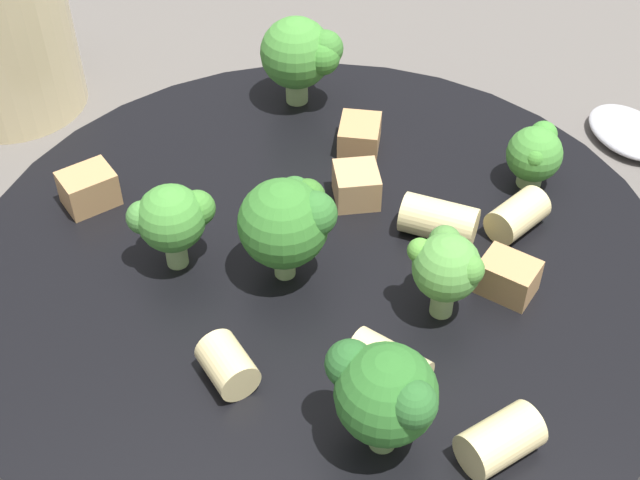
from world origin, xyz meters
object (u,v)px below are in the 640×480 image
object	(u,v)px
pasta_bowl	(320,284)
broccoli_floret_1	(289,220)
chicken_chunk_3	(509,271)
broccoli_floret_5	(447,266)
rigatoni_0	(517,215)
chicken_chunk_1	(89,189)
rigatoni_2	(390,362)
rigatoni_3	(228,365)
broccoli_floret_0	(385,393)
chicken_chunk_0	(349,133)
broccoli_floret_3	(302,54)
rigatoni_1	(500,440)
rigatoni_4	(439,220)
chicken_chunk_2	(356,185)
broccoli_floret_4	(535,154)
broccoli_floret_2	(171,218)

from	to	relation	value
pasta_bowl	broccoli_floret_1	size ratio (longest dim) A/B	6.52
pasta_bowl	chicken_chunk_3	xyz separation A→B (m)	(0.00, -0.07, 0.02)
broccoli_floret_5	rigatoni_0	xyz separation A→B (m)	(0.05, -0.02, -0.02)
pasta_bowl	chicken_chunk_1	distance (m)	0.10
rigatoni_2	chicken_chunk_1	size ratio (longest dim) A/B	1.29
rigatoni_3	rigatoni_2	bearing A→B (deg)	-74.34
broccoli_floret_0	chicken_chunk_0	world-z (taller)	broccoli_floret_0
chicken_chunk_3	pasta_bowl	bearing A→B (deg)	92.60
rigatoni_2	chicken_chunk_3	bearing A→B (deg)	-33.83
pasta_bowl	broccoli_floret_5	size ratio (longest dim) A/B	7.90
broccoli_floret_3	rigatoni_1	world-z (taller)	broccoli_floret_3
rigatoni_1	chicken_chunk_1	xyz separation A→B (m)	(0.08, 0.18, -0.00)
rigatoni_4	chicken_chunk_2	world-z (taller)	rigatoni_4
broccoli_floret_3	rigatoni_2	world-z (taller)	broccoli_floret_3
broccoli_floret_0	rigatoni_0	size ratio (longest dim) A/B	1.71
broccoli_floret_4	rigatoni_4	world-z (taller)	broccoli_floret_4
pasta_bowl	rigatoni_1	size ratio (longest dim) A/B	10.99
broccoli_floret_1	chicken_chunk_0	distance (m)	0.09
broccoli_floret_2	chicken_chunk_3	size ratio (longest dim) A/B	1.78
broccoli_floret_0	rigatoni_3	bearing A→B (deg)	77.03
broccoli_floret_2	rigatoni_1	world-z (taller)	broccoli_floret_2
broccoli_floret_1	rigatoni_0	xyz separation A→B (m)	(0.05, -0.08, -0.02)
broccoli_floret_0	broccoli_floret_2	world-z (taller)	broccoli_floret_0
chicken_chunk_0	broccoli_floret_2	bearing A→B (deg)	151.20
rigatoni_0	rigatoni_2	bearing A→B (deg)	156.95
pasta_bowl	broccoli_floret_0	size ratio (longest dim) A/B	6.66
rigatoni_4	pasta_bowl	bearing A→B (deg)	119.65
broccoli_floret_0	rigatoni_1	size ratio (longest dim) A/B	1.65
chicken_chunk_1	chicken_chunk_0	bearing A→B (deg)	-56.03
rigatoni_3	chicken_chunk_3	distance (m)	0.11
rigatoni_2	chicken_chunk_2	size ratio (longest dim) A/B	1.44
pasta_bowl	broccoli_floret_2	size ratio (longest dim) A/B	7.69
rigatoni_0	broccoli_floret_2	bearing A→B (deg)	111.61
rigatoni_4	broccoli_floret_4	bearing A→B (deg)	-38.71
chicken_chunk_3	broccoli_floret_4	bearing A→B (deg)	-3.70
broccoli_floret_1	chicken_chunk_2	distance (m)	0.05
chicken_chunk_0	chicken_chunk_1	xyz separation A→B (m)	(-0.07, 0.10, 0.00)
rigatoni_3	broccoli_floret_1	bearing A→B (deg)	-7.41
rigatoni_2	rigatoni_4	distance (m)	0.08
broccoli_floret_3	broccoli_floret_1	bearing A→B (deg)	-167.62
rigatoni_3	chicken_chunk_1	xyz separation A→B (m)	(0.07, 0.09, 0.00)
broccoli_floret_3	chicken_chunk_1	xyz separation A→B (m)	(-0.09, 0.07, -0.02)
rigatoni_0	chicken_chunk_3	bearing A→B (deg)	178.96
pasta_bowl	rigatoni_3	world-z (taller)	rigatoni_3
rigatoni_2	broccoli_floret_2	bearing A→B (deg)	68.87
rigatoni_2	rigatoni_3	distance (m)	0.06
rigatoni_0	chicken_chunk_2	bearing A→B (deg)	87.42
pasta_bowl	chicken_chunk_3	size ratio (longest dim) A/B	13.65
rigatoni_2	chicken_chunk_1	xyz separation A→B (m)	(0.06, 0.14, 0.00)
rigatoni_0	chicken_chunk_3	world-z (taller)	same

